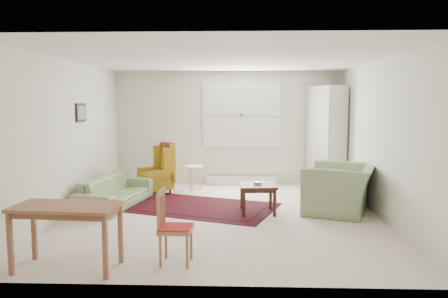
{
  "coord_description": "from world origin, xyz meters",
  "views": [
    {
      "loc": [
        0.27,
        -6.94,
        1.85
      ],
      "look_at": [
        0.0,
        0.3,
        1.05
      ],
      "focal_mm": 35.0,
      "sensor_mm": 36.0,
      "label": 1
    }
  ],
  "objects_px": {
    "sofa": "(115,186)",
    "desk_chair": "(176,227)",
    "wingback_chair": "(155,168)",
    "stool": "(194,178)",
    "cabinet": "(326,137)",
    "coffee_table": "(258,198)",
    "desk": "(67,237)",
    "armchair": "(340,184)"
  },
  "relations": [
    {
      "from": "sofa",
      "to": "wingback_chair",
      "type": "xyz_separation_m",
      "value": [
        0.5,
        1.15,
        0.15
      ]
    },
    {
      "from": "stool",
      "to": "cabinet",
      "type": "relative_size",
      "value": 0.24
    },
    {
      "from": "desk",
      "to": "desk_chair",
      "type": "relative_size",
      "value": 1.34
    },
    {
      "from": "wingback_chair",
      "to": "stool",
      "type": "height_order",
      "value": "wingback_chair"
    },
    {
      "from": "armchair",
      "to": "desk_chair",
      "type": "distance_m",
      "value": 3.39
    },
    {
      "from": "coffee_table",
      "to": "stool",
      "type": "xyz_separation_m",
      "value": [
        -1.25,
        1.82,
        0.01
      ]
    },
    {
      "from": "wingback_chair",
      "to": "coffee_table",
      "type": "distance_m",
      "value": 2.52
    },
    {
      "from": "stool",
      "to": "coffee_table",
      "type": "bearing_deg",
      "value": -55.52
    },
    {
      "from": "wingback_chair",
      "to": "desk_chair",
      "type": "xyz_separation_m",
      "value": [
        0.98,
        -3.83,
        -0.09
      ]
    },
    {
      "from": "coffee_table",
      "to": "cabinet",
      "type": "distance_m",
      "value": 2.8
    },
    {
      "from": "wingback_chair",
      "to": "desk_chair",
      "type": "height_order",
      "value": "wingback_chair"
    },
    {
      "from": "sofa",
      "to": "cabinet",
      "type": "height_order",
      "value": "cabinet"
    },
    {
      "from": "wingback_chair",
      "to": "sofa",
      "type": "bearing_deg",
      "value": -56.63
    },
    {
      "from": "armchair",
      "to": "coffee_table",
      "type": "xyz_separation_m",
      "value": [
        -1.37,
        -0.09,
        -0.23
      ]
    },
    {
      "from": "cabinet",
      "to": "desk_chair",
      "type": "xyz_separation_m",
      "value": [
        -2.55,
        -4.5,
        -0.66
      ]
    },
    {
      "from": "cabinet",
      "to": "desk",
      "type": "relative_size",
      "value": 1.91
    },
    {
      "from": "desk_chair",
      "to": "coffee_table",
      "type": "bearing_deg",
      "value": -21.66
    },
    {
      "from": "armchair",
      "to": "desk_chair",
      "type": "xyz_separation_m",
      "value": [
        -2.38,
        -2.41,
        -0.05
      ]
    },
    {
      "from": "armchair",
      "to": "desk",
      "type": "bearing_deg",
      "value": -32.91
    },
    {
      "from": "sofa",
      "to": "desk_chair",
      "type": "relative_size",
      "value": 2.13
    },
    {
      "from": "wingback_chair",
      "to": "coffee_table",
      "type": "relative_size",
      "value": 1.73
    },
    {
      "from": "sofa",
      "to": "cabinet",
      "type": "distance_m",
      "value": 4.48
    },
    {
      "from": "wingback_chair",
      "to": "desk",
      "type": "bearing_deg",
      "value": -35.91
    },
    {
      "from": "wingback_chair",
      "to": "stool",
      "type": "distance_m",
      "value": 0.85
    },
    {
      "from": "stool",
      "to": "cabinet",
      "type": "xyz_separation_m",
      "value": [
        2.78,
        0.37,
        0.83
      ]
    },
    {
      "from": "armchair",
      "to": "cabinet",
      "type": "xyz_separation_m",
      "value": [
        0.17,
        2.09,
        0.6
      ]
    },
    {
      "from": "sofa",
      "to": "desk_chair",
      "type": "bearing_deg",
      "value": -140.66
    },
    {
      "from": "wingback_chair",
      "to": "cabinet",
      "type": "xyz_separation_m",
      "value": [
        3.53,
        0.67,
        0.57
      ]
    },
    {
      "from": "stool",
      "to": "wingback_chair",
      "type": "bearing_deg",
      "value": -158.29
    },
    {
      "from": "coffee_table",
      "to": "cabinet",
      "type": "bearing_deg",
      "value": 54.86
    },
    {
      "from": "sofa",
      "to": "wingback_chair",
      "type": "distance_m",
      "value": 1.26
    },
    {
      "from": "sofa",
      "to": "wingback_chair",
      "type": "relative_size",
      "value": 1.76
    },
    {
      "from": "cabinet",
      "to": "stool",
      "type": "bearing_deg",
      "value": 164.9
    },
    {
      "from": "sofa",
      "to": "stool",
      "type": "bearing_deg",
      "value": -30.29
    },
    {
      "from": "coffee_table",
      "to": "desk_chair",
      "type": "xyz_separation_m",
      "value": [
        -1.02,
        -2.31,
        0.18
      ]
    },
    {
      "from": "armchair",
      "to": "cabinet",
      "type": "relative_size",
      "value": 0.57
    },
    {
      "from": "coffee_table",
      "to": "cabinet",
      "type": "xyz_separation_m",
      "value": [
        1.54,
        2.18,
        0.84
      ]
    },
    {
      "from": "coffee_table",
      "to": "stool",
      "type": "distance_m",
      "value": 2.2
    },
    {
      "from": "sofa",
      "to": "desk",
      "type": "relative_size",
      "value": 1.59
    },
    {
      "from": "desk_chair",
      "to": "stool",
      "type": "bearing_deg",
      "value": 5.26
    },
    {
      "from": "sofa",
      "to": "stool",
      "type": "relative_size",
      "value": 3.51
    },
    {
      "from": "armchair",
      "to": "cabinet",
      "type": "distance_m",
      "value": 2.18
    }
  ]
}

